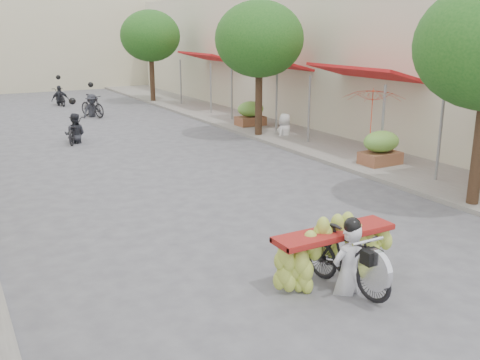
# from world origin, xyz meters

# --- Properties ---
(ground) EXTENTS (120.00, 120.00, 0.00)m
(ground) POSITION_xyz_m (0.00, 0.00, 0.00)
(ground) COLOR #58585D
(ground) RESTS_ON ground
(sidewalk_right) EXTENTS (4.00, 60.00, 0.12)m
(sidewalk_right) POSITION_xyz_m (7.00, 15.00, 0.06)
(sidewalk_right) COLOR gray
(sidewalk_right) RESTS_ON ground
(shophouse_row_right) EXTENTS (9.77, 40.00, 6.00)m
(shophouse_row_right) POSITION_xyz_m (11.99, 14.00, 3.00)
(shophouse_row_right) COLOR beige
(shophouse_row_right) RESTS_ON ground
(far_building) EXTENTS (20.00, 6.00, 7.00)m
(far_building) POSITION_xyz_m (0.00, 38.00, 3.50)
(far_building) COLOR beige
(far_building) RESTS_ON ground
(street_tree_mid) EXTENTS (3.40, 3.40, 5.25)m
(street_tree_mid) POSITION_xyz_m (5.40, 14.00, 3.78)
(street_tree_mid) COLOR #3A2719
(street_tree_mid) RESTS_ON ground
(street_tree_far) EXTENTS (3.40, 3.40, 5.25)m
(street_tree_far) POSITION_xyz_m (5.40, 26.00, 3.78)
(street_tree_far) COLOR #3A2719
(street_tree_far) RESTS_ON ground
(produce_crate_mid) EXTENTS (1.20, 0.88, 1.16)m
(produce_crate_mid) POSITION_xyz_m (6.20, 8.00, 0.71)
(produce_crate_mid) COLOR brown
(produce_crate_mid) RESTS_ON ground
(produce_crate_far) EXTENTS (1.20, 0.88, 1.16)m
(produce_crate_far) POSITION_xyz_m (6.20, 16.00, 0.71)
(produce_crate_far) COLOR brown
(produce_crate_far) RESTS_ON ground
(banana_motorbike) EXTENTS (2.20, 1.92, 2.17)m
(banana_motorbike) POSITION_xyz_m (-0.02, 2.31, 0.72)
(banana_motorbike) COLOR black
(banana_motorbike) RESTS_ON ground
(market_umbrella) EXTENTS (2.35, 2.35, 1.71)m
(market_umbrella) POSITION_xyz_m (6.05, 8.31, 2.45)
(market_umbrella) COLOR red
(market_umbrella) RESTS_ON ground
(pedestrian) EXTENTS (0.96, 0.80, 1.69)m
(pedestrian) POSITION_xyz_m (6.28, 13.44, 0.97)
(pedestrian) COLOR silver
(pedestrian) RESTS_ON ground
(bg_motorbike_a) EXTENTS (1.26, 1.72, 1.95)m
(bg_motorbike_a) POSITION_xyz_m (-1.21, 16.49, 0.74)
(bg_motorbike_a) COLOR black
(bg_motorbike_a) RESTS_ON ground
(bg_motorbike_b) EXTENTS (1.18, 1.96, 1.95)m
(bg_motorbike_b) POSITION_xyz_m (0.93, 22.35, 0.82)
(bg_motorbike_b) COLOR black
(bg_motorbike_b) RESTS_ON ground
(bg_motorbike_c) EXTENTS (1.00, 1.69, 1.95)m
(bg_motorbike_c) POSITION_xyz_m (0.39, 27.39, 0.79)
(bg_motorbike_c) COLOR black
(bg_motorbike_c) RESTS_ON ground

